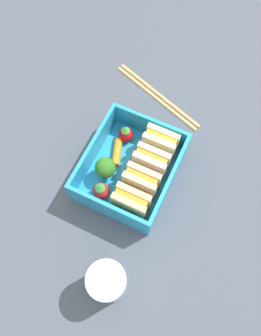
# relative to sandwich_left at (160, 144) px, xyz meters

# --- Properties ---
(ground_plane) EXTENTS (1.20, 1.20, 0.02)m
(ground_plane) POSITION_rel_sandwich_left_xyz_m (0.06, -0.03, -0.05)
(ground_plane) COLOR #464E5C
(bento_tray) EXTENTS (0.17, 0.14, 0.01)m
(bento_tray) POSITION_rel_sandwich_left_xyz_m (0.06, -0.03, -0.03)
(bento_tray) COLOR #2496CC
(bento_tray) RESTS_ON ground_plane
(bento_rim) EXTENTS (0.17, 0.14, 0.05)m
(bento_rim) POSITION_rel_sandwich_left_xyz_m (0.06, -0.03, -0.00)
(bento_rim) COLOR #2496CC
(bento_rim) RESTS_ON bento_tray
(sandwich_left) EXTENTS (0.03, 0.06, 0.06)m
(sandwich_left) POSITION_rel_sandwich_left_xyz_m (0.00, 0.00, 0.00)
(sandwich_left) COLOR beige
(sandwich_left) RESTS_ON bento_tray
(sandwich_center_left) EXTENTS (0.03, 0.06, 0.06)m
(sandwich_center_left) POSITION_rel_sandwich_left_xyz_m (0.04, 0.00, 0.00)
(sandwich_center_left) COLOR beige
(sandwich_center_left) RESTS_ON bento_tray
(sandwich_center) EXTENTS (0.03, 0.06, 0.06)m
(sandwich_center) POSITION_rel_sandwich_left_xyz_m (0.08, 0.00, 0.00)
(sandwich_center) COLOR #D3B58E
(sandwich_center) RESTS_ON bento_tray
(sandwich_center_right) EXTENTS (0.03, 0.06, 0.06)m
(sandwich_center_right) POSITION_rel_sandwich_left_xyz_m (0.11, 0.00, 0.00)
(sandwich_center_right) COLOR #E1C580
(sandwich_center_right) RESTS_ON bento_tray
(strawberry_far_left) EXTENTS (0.03, 0.03, 0.03)m
(strawberry_far_left) POSITION_rel_sandwich_left_xyz_m (0.00, -0.06, -0.01)
(strawberry_far_left) COLOR red
(strawberry_far_left) RESTS_ON bento_tray
(carrot_stick_far_left) EXTENTS (0.05, 0.03, 0.01)m
(carrot_stick_far_left) POSITION_rel_sandwich_left_xyz_m (0.04, -0.06, -0.02)
(carrot_stick_far_left) COLOR orange
(carrot_stick_far_left) RESTS_ON bento_tray
(broccoli_floret) EXTENTS (0.03, 0.03, 0.05)m
(broccoli_floret) POSITION_rel_sandwich_left_xyz_m (0.08, -0.06, -0.00)
(broccoli_floret) COLOR #96C070
(broccoli_floret) RESTS_ON bento_tray
(strawberry_left) EXTENTS (0.03, 0.03, 0.03)m
(strawberry_left) POSITION_rel_sandwich_left_xyz_m (0.11, -0.05, -0.01)
(strawberry_left) COLOR red
(strawberry_left) RESTS_ON bento_tray
(chopstick_pair) EXTENTS (0.08, 0.20, 0.01)m
(chopstick_pair) POSITION_rel_sandwich_left_xyz_m (-0.11, -0.05, -0.04)
(chopstick_pair) COLOR tan
(chopstick_pair) RESTS_ON ground_plane
(drinking_glass) EXTENTS (0.06, 0.06, 0.07)m
(drinking_glass) POSITION_rel_sandwich_left_xyz_m (0.23, 0.02, -0.00)
(drinking_glass) COLOR silver
(drinking_glass) RESTS_ON ground_plane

